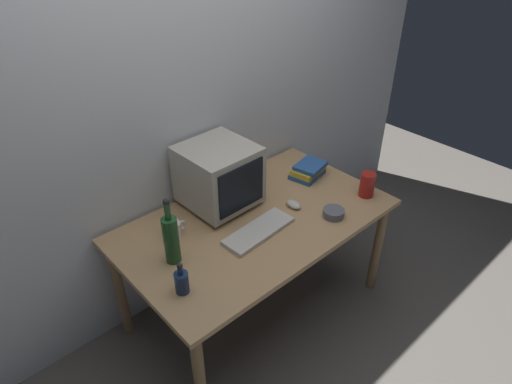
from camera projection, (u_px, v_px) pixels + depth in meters
ground_plane at (256, 306)px, 2.87m from camera, size 6.00×6.00×0.00m
back_wall at (196, 102)px, 2.49m from camera, size 4.00×0.08×2.50m
desk at (256, 230)px, 2.52m from camera, size 1.52×0.89×0.71m
crt_monitor at (219, 176)px, 2.49m from camera, size 0.39×0.40×0.37m
keyboard at (259, 231)px, 2.37m from camera, size 0.43×0.18×0.02m
computer_mouse at (294, 205)px, 2.56m from camera, size 0.06×0.10×0.04m
bottle_tall at (171, 238)px, 2.12m from camera, size 0.08×0.08×0.37m
bottle_short at (182, 281)px, 1.99m from camera, size 0.07×0.07×0.17m
book_stack at (309, 170)px, 2.83m from camera, size 0.25×0.21×0.09m
mug at (174, 230)px, 2.33m from camera, size 0.12×0.08×0.09m
cd_spindle at (334, 213)px, 2.49m from camera, size 0.12×0.12×0.04m
metal_canister at (367, 185)px, 2.63m from camera, size 0.09×0.09×0.15m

